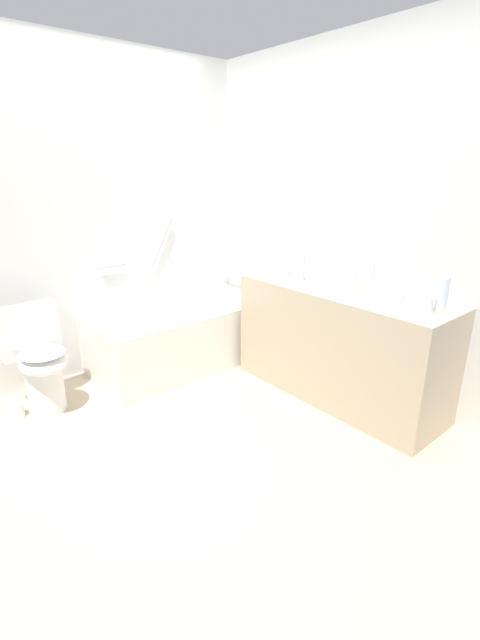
{
  "coord_description": "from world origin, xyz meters",
  "views": [
    {
      "loc": [
        -1.2,
        -2.09,
        1.64
      ],
      "look_at": [
        0.66,
        0.09,
        0.62
      ],
      "focal_mm": 24.41,
      "sensor_mm": 36.0,
      "label": 1
    }
  ],
  "objects_px": {
    "drinking_glass_1": "(399,299)",
    "drinking_glass_2": "(296,272)",
    "drinking_glass_3": "(411,302)",
    "water_bottle_2": "(312,269)",
    "bathtub": "(182,333)",
    "sink_basin": "(337,284)",
    "toilet": "(39,360)",
    "sink_faucet": "(353,280)",
    "water_bottle_0": "(368,279)",
    "water_bottle_4": "(287,260)",
    "toilet_paper_roll": "(15,411)",
    "soap_dish": "(275,272)",
    "water_bottle_3": "(442,295)",
    "drinking_glass_0": "(427,305)",
    "water_bottle_1": "(301,266)"
  },
  "relations": [
    {
      "from": "drinking_glass_1",
      "to": "drinking_glass_2",
      "type": "relative_size",
      "value": 0.95
    },
    {
      "from": "drinking_glass_2",
      "to": "drinking_glass_3",
      "type": "height_order",
      "value": "drinking_glass_2"
    },
    {
      "from": "water_bottle_2",
      "to": "drinking_glass_3",
      "type": "relative_size",
      "value": 2.8
    },
    {
      "from": "bathtub",
      "to": "sink_basin",
      "type": "xyz_separation_m",
      "value": [
        0.54,
        -1.19,
        0.58
      ]
    },
    {
      "from": "bathtub",
      "to": "toilet",
      "type": "bearing_deg",
      "value": -179.7
    },
    {
      "from": "sink_faucet",
      "to": "water_bottle_0",
      "type": "relative_size",
      "value": 0.58
    },
    {
      "from": "bathtub",
      "to": "water_bottle_4",
      "type": "height_order",
      "value": "bathtub"
    },
    {
      "from": "bathtub",
      "to": "toilet_paper_roll",
      "type": "bearing_deg",
      "value": -179.85
    },
    {
      "from": "water_bottle_0",
      "to": "soap_dish",
      "type": "bearing_deg",
      "value": 88.92
    },
    {
      "from": "water_bottle_0",
      "to": "sink_basin",
      "type": "bearing_deg",
      "value": 84.94
    },
    {
      "from": "water_bottle_3",
      "to": "soap_dish",
      "type": "height_order",
      "value": "water_bottle_3"
    },
    {
      "from": "bathtub",
      "to": "soap_dish",
      "type": "distance_m",
      "value": 0.97
    },
    {
      "from": "drinking_glass_0",
      "to": "sink_faucet",
      "type": "bearing_deg",
      "value": 73.13
    },
    {
      "from": "sink_basin",
      "to": "water_bottle_1",
      "type": "xyz_separation_m",
      "value": [
        -0.02,
        0.32,
        0.08
      ]
    },
    {
      "from": "drinking_glass_3",
      "to": "sink_basin",
      "type": "bearing_deg",
      "value": 89.38
    },
    {
      "from": "soap_dish",
      "to": "toilet_paper_roll",
      "type": "distance_m",
      "value": 2.14
    },
    {
      "from": "sink_faucet",
      "to": "water_bottle_1",
      "type": "distance_m",
      "value": 0.39
    },
    {
      "from": "bathtub",
      "to": "water_bottle_0",
      "type": "distance_m",
      "value": 1.68
    },
    {
      "from": "toilet_paper_roll",
      "to": "sink_faucet",
      "type": "bearing_deg",
      "value": -29.51
    },
    {
      "from": "drinking_glass_1",
      "to": "toilet_paper_roll",
      "type": "bearing_deg",
      "value": 138.77
    },
    {
      "from": "water_bottle_3",
      "to": "drinking_glass_2",
      "type": "bearing_deg",
      "value": 90.74
    },
    {
      "from": "sink_basin",
      "to": "toilet_paper_roll",
      "type": "distance_m",
      "value": 2.39
    },
    {
      "from": "drinking_glass_3",
      "to": "drinking_glass_0",
      "type": "bearing_deg",
      "value": -94.67
    },
    {
      "from": "toilet",
      "to": "sink_basin",
      "type": "relative_size",
      "value": 2.32
    },
    {
      "from": "drinking_glass_3",
      "to": "soap_dish",
      "type": "distance_m",
      "value": 1.17
    },
    {
      "from": "drinking_glass_2",
      "to": "toilet_paper_roll",
      "type": "bearing_deg",
      "value": 158.25
    },
    {
      "from": "water_bottle_0",
      "to": "drinking_glass_3",
      "type": "bearing_deg",
      "value": -86.86
    },
    {
      "from": "toilet",
      "to": "water_bottle_0",
      "type": "height_order",
      "value": "water_bottle_0"
    },
    {
      "from": "water_bottle_1",
      "to": "soap_dish",
      "type": "distance_m",
      "value": 0.31
    },
    {
      "from": "sink_basin",
      "to": "sink_faucet",
      "type": "bearing_deg",
      "value": -0.0
    },
    {
      "from": "drinking_glass_1",
      "to": "water_bottle_4",
      "type": "bearing_deg",
      "value": 88.28
    },
    {
      "from": "sink_basin",
      "to": "water_bottle_1",
      "type": "relative_size",
      "value": 1.33
    },
    {
      "from": "drinking_glass_2",
      "to": "toilet_paper_roll",
      "type": "relative_size",
      "value": 0.76
    },
    {
      "from": "soap_dish",
      "to": "sink_basin",
      "type": "bearing_deg",
      "value": -89.41
    },
    {
      "from": "water_bottle_0",
      "to": "drinking_glass_1",
      "type": "xyz_separation_m",
      "value": [
        0.01,
        -0.22,
        -0.08
      ]
    },
    {
      "from": "water_bottle_0",
      "to": "drinking_glass_0",
      "type": "height_order",
      "value": "water_bottle_0"
    },
    {
      "from": "drinking_glass_1",
      "to": "drinking_glass_3",
      "type": "distance_m",
      "value": 0.08
    },
    {
      "from": "sink_faucet",
      "to": "drinking_glass_0",
      "type": "distance_m",
      "value": 0.69
    },
    {
      "from": "drinking_glass_2",
      "to": "drinking_glass_1",
      "type": "bearing_deg",
      "value": -92.55
    },
    {
      "from": "toilet",
      "to": "soap_dish",
      "type": "height_order",
      "value": "soap_dish"
    },
    {
      "from": "toilet",
      "to": "sink_basin",
      "type": "xyz_separation_m",
      "value": [
        1.71,
        -1.19,
        0.49
      ]
    },
    {
      "from": "water_bottle_1",
      "to": "drinking_glass_1",
      "type": "height_order",
      "value": "water_bottle_1"
    },
    {
      "from": "water_bottle_2",
      "to": "drinking_glass_1",
      "type": "distance_m",
      "value": 0.73
    },
    {
      "from": "water_bottle_1",
      "to": "water_bottle_4",
      "type": "relative_size",
      "value": 0.93
    },
    {
      "from": "drinking_glass_2",
      "to": "toilet_paper_roll",
      "type": "xyz_separation_m",
      "value": [
        -1.94,
        0.77,
        -0.81
      ]
    },
    {
      "from": "water_bottle_1",
      "to": "drinking_glass_3",
      "type": "distance_m",
      "value": 0.89
    },
    {
      "from": "water_bottle_1",
      "to": "drinking_glass_1",
      "type": "distance_m",
      "value": 0.8
    },
    {
      "from": "drinking_glass_1",
      "to": "toilet_paper_roll",
      "type": "xyz_separation_m",
      "value": [
        -1.9,
        1.67,
        -0.81
      ]
    },
    {
      "from": "sink_basin",
      "to": "water_bottle_0",
      "type": "bearing_deg",
      "value": -95.06
    },
    {
      "from": "toilet",
      "to": "toilet_paper_roll",
      "type": "bearing_deg",
      "value": -94.26
    }
  ]
}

